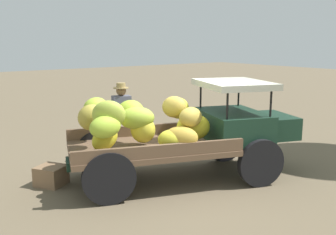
# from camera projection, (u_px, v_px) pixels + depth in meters

# --- Properties ---
(ground_plane) EXTENTS (60.00, 60.00, 0.00)m
(ground_plane) POSITION_uv_depth(u_px,v_px,m) (191.00, 179.00, 7.52)
(ground_plane) COLOR brown
(truck) EXTENTS (4.66, 2.93, 1.89)m
(truck) POSITION_uv_depth(u_px,v_px,m) (188.00, 131.00, 7.37)
(truck) COLOR #173224
(truck) RESTS_ON ground
(farmer) EXTENTS (0.54, 0.50, 1.76)m
(farmer) POSITION_uv_depth(u_px,v_px,m) (122.00, 117.00, 8.52)
(farmer) COLOR #BBB59D
(farmer) RESTS_ON ground
(wooden_crate) EXTENTS (0.66, 0.66, 0.36)m
(wooden_crate) POSITION_uv_depth(u_px,v_px,m) (51.00, 176.00, 7.20)
(wooden_crate) COLOR #826245
(wooden_crate) RESTS_ON ground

